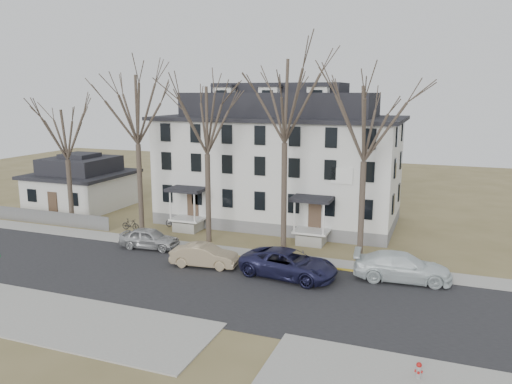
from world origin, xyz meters
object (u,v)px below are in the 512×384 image
at_px(boarding_house, 280,161).
at_px(bicycle_left, 175,223).
at_px(tree_mid_left, 207,116).
at_px(fire_hydrant, 419,371).
at_px(tree_bungalow, 66,131).
at_px(tree_mid_right, 365,118).
at_px(bicycle_right, 131,225).
at_px(tree_center, 285,95).
at_px(car_tan, 205,256).
at_px(tree_far_left, 136,105).
at_px(car_navy, 289,264).
at_px(car_silver, 150,239).
at_px(small_house, 82,185).
at_px(car_white, 402,267).

relative_size(boarding_house, bicycle_left, 11.16).
relative_size(tree_mid_left, fire_hydrant, 16.71).
height_order(boarding_house, tree_bungalow, boarding_house).
xyz_separation_m(tree_mid_right, bicycle_right, (-18.99, 0.57, -9.13)).
bearing_deg(tree_mid_left, tree_center, 0.00).
bearing_deg(car_tan, tree_mid_right, -67.98).
height_order(bicycle_right, fire_hydrant, bicycle_right).
xyz_separation_m(tree_far_left, bicycle_right, (-1.49, 0.57, -9.87)).
bearing_deg(car_navy, car_tan, 99.11).
bearing_deg(boarding_house, bicycle_right, -144.12).
relative_size(tree_center, car_silver, 3.33).
distance_m(tree_far_left, tree_bungalow, 7.34).
bearing_deg(bicycle_right, car_silver, -133.44).
bearing_deg(car_tan, boarding_house, -10.43).
distance_m(small_house, tree_far_left, 15.00).
height_order(car_tan, fire_hydrant, car_tan).
xyz_separation_m(boarding_house, car_navy, (4.94, -13.20, -4.54)).
relative_size(tree_mid_left, car_navy, 2.10).
xyz_separation_m(boarding_house, tree_center, (3.00, -8.15, 5.71)).
bearing_deg(fire_hydrant, tree_mid_right, 108.15).
xyz_separation_m(tree_mid_left, bicycle_right, (-7.49, 0.57, -9.13)).
relative_size(car_navy, bicycle_left, 3.25).
bearing_deg(tree_far_left, tree_bungalow, 180.00).
bearing_deg(tree_far_left, car_silver, -48.97).
bearing_deg(tree_far_left, bicycle_left, 55.93).
height_order(tree_far_left, tree_center, tree_center).
height_order(tree_mid_left, tree_mid_right, same).
bearing_deg(boarding_house, car_silver, -119.20).
distance_m(bicycle_left, fire_hydrant, 26.24).
distance_m(small_house, tree_mid_left, 19.53).
distance_m(tree_mid_left, car_white, 17.27).
distance_m(car_tan, car_navy, 5.74).
bearing_deg(bicycle_right, fire_hydrant, -123.90).
relative_size(car_silver, fire_hydrant, 5.79).
bearing_deg(car_navy, boarding_house, 28.48).
relative_size(small_house, tree_mid_left, 0.68).
distance_m(boarding_house, bicycle_right, 13.84).
distance_m(car_tan, car_white, 12.51).
xyz_separation_m(tree_mid_left, car_silver, (-3.29, -3.11, -8.85)).
bearing_deg(car_tan, fire_hydrant, -129.52).
bearing_deg(small_house, car_white, -16.49).
xyz_separation_m(car_navy, bicycle_left, (-12.32, 7.44, -0.35)).
bearing_deg(boarding_house, bicycle_left, -142.04).
bearing_deg(boarding_house, tree_bungalow, -152.99).
bearing_deg(tree_mid_right, car_white, -45.82).
height_order(small_house, car_silver, small_house).
bearing_deg(tree_bungalow, tree_mid_left, 0.00).
xyz_separation_m(tree_mid_left, tree_bungalow, (-13.00, 0.00, -1.48)).
bearing_deg(car_white, tree_far_left, 74.85).
height_order(tree_center, bicycle_left, tree_center).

